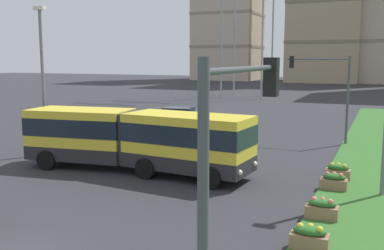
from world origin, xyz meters
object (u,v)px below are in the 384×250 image
at_px(flower_planter_2, 322,208).
at_px(flower_planter_4, 338,171).
at_px(car_maroon_sedan, 180,117).
at_px(streetlight_left, 43,75).
at_px(traffic_light_near_right, 235,163).
at_px(flower_planter_3, 334,181).
at_px(flower_planter_1, 310,237).
at_px(traffic_light_far_right, 327,83).
at_px(articulated_bus, 136,139).

bearing_deg(flower_planter_2, flower_planter_4, 90.00).
height_order(car_maroon_sedan, streetlight_left, streetlight_left).
xyz_separation_m(traffic_light_near_right, streetlight_left, (-15.81, 13.26, 0.78)).
height_order(car_maroon_sedan, flower_planter_3, car_maroon_sedan).
relative_size(car_maroon_sedan, flower_planter_1, 4.17).
height_order(traffic_light_far_right, traffic_light_near_right, traffic_light_far_right).
bearing_deg(articulated_bus, flower_planter_4, 13.56).
bearing_deg(traffic_light_far_right, flower_planter_3, -81.01).
height_order(articulated_bus, car_maroon_sedan, articulated_bus).
distance_m(flower_planter_1, flower_planter_4, 8.37).
bearing_deg(flower_planter_2, flower_planter_1, -90.00).
relative_size(flower_planter_3, traffic_light_near_right, 0.20).
distance_m(flower_planter_3, streetlight_left, 16.78).
bearing_deg(streetlight_left, flower_planter_4, 3.80).
relative_size(flower_planter_2, traffic_light_far_right, 0.19).
distance_m(flower_planter_1, traffic_light_near_right, 6.92).
height_order(flower_planter_3, flower_planter_4, same).
xyz_separation_m(traffic_light_far_right, traffic_light_near_right, (1.35, -23.61, -0.09)).
bearing_deg(traffic_light_far_right, flower_planter_4, -79.30).
bearing_deg(articulated_bus, traffic_light_near_right, -53.12).
bearing_deg(flower_planter_2, car_maroon_sedan, 127.74).
bearing_deg(flower_planter_4, flower_planter_3, -90.00).
bearing_deg(traffic_light_near_right, flower_planter_2, 87.37).
height_order(car_maroon_sedan, flower_planter_2, car_maroon_sedan).
bearing_deg(car_maroon_sedan, flower_planter_1, -56.16).
relative_size(flower_planter_4, traffic_light_near_right, 0.20).
height_order(articulated_bus, traffic_light_far_right, traffic_light_far_right).
relative_size(articulated_bus, streetlight_left, 1.42).
xyz_separation_m(articulated_bus, traffic_light_far_right, (7.69, 11.55, 2.35)).
relative_size(articulated_bus, traffic_light_near_right, 2.14).
distance_m(articulated_bus, flower_planter_4, 9.79).
bearing_deg(flower_planter_2, traffic_light_far_right, 96.71).
bearing_deg(car_maroon_sedan, streetlight_left, -100.54).
height_order(flower_planter_2, traffic_light_near_right, traffic_light_near_right).
distance_m(flower_planter_1, flower_planter_2, 2.74).
height_order(flower_planter_2, flower_planter_3, same).
xyz_separation_m(flower_planter_3, streetlight_left, (-16.21, 0.73, 4.26)).
height_order(flower_planter_1, traffic_light_far_right, traffic_light_far_right).
bearing_deg(flower_planter_3, car_maroon_sedan, 134.59).
bearing_deg(flower_planter_1, flower_planter_3, 90.00).
distance_m(flower_planter_2, streetlight_left, 17.37).
bearing_deg(flower_planter_3, flower_planter_1, -90.00).
relative_size(flower_planter_2, traffic_light_near_right, 0.20).
bearing_deg(car_maroon_sedan, traffic_light_far_right, -13.45).
distance_m(flower_planter_4, traffic_light_far_right, 10.09).
relative_size(flower_planter_4, streetlight_left, 0.13).
xyz_separation_m(flower_planter_3, flower_planter_4, (0.00, 1.80, 0.00)).
relative_size(flower_planter_3, flower_planter_4, 1.00).
bearing_deg(flower_planter_1, streetlight_left, 155.79).
distance_m(articulated_bus, traffic_light_far_right, 14.08).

